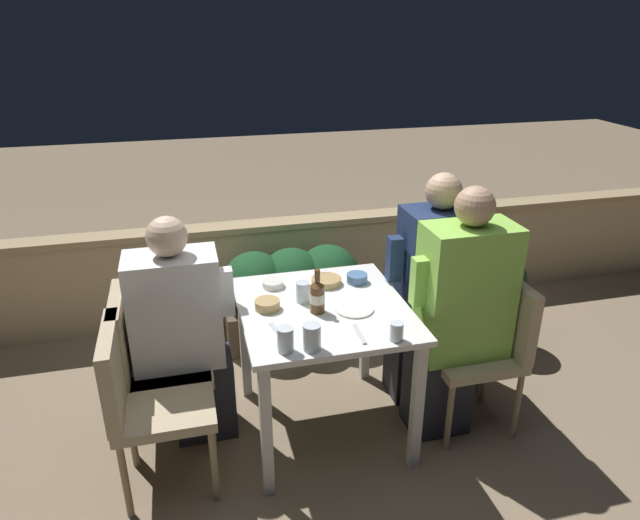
# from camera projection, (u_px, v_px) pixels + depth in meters

# --- Properties ---
(ground_plane) EXTENTS (16.00, 16.00, 0.00)m
(ground_plane) POSITION_uv_depth(u_px,v_px,m) (323.00, 426.00, 3.08)
(ground_plane) COLOR #847056
(parapet_wall) EXTENTS (9.00, 0.18, 0.71)m
(parapet_wall) POSITION_uv_depth(u_px,v_px,m) (277.00, 266.00, 4.15)
(parapet_wall) COLOR tan
(parapet_wall) RESTS_ON ground_plane
(dining_table) EXTENTS (0.82, 0.87, 0.73)m
(dining_table) POSITION_uv_depth(u_px,v_px,m) (323.00, 325.00, 2.83)
(dining_table) COLOR white
(dining_table) RESTS_ON ground_plane
(planter_hedge) EXTENTS (0.90, 0.47, 0.65)m
(planter_hedge) POSITION_uv_depth(u_px,v_px,m) (292.00, 290.00, 3.78)
(planter_hedge) COLOR brown
(planter_hedge) RESTS_ON ground_plane
(chair_left_near) EXTENTS (0.44, 0.44, 0.83)m
(chair_left_near) POSITION_uv_depth(u_px,v_px,m) (142.00, 392.00, 2.52)
(chair_left_near) COLOR tan
(chair_left_near) RESTS_ON ground_plane
(chair_left_far) EXTENTS (0.44, 0.44, 0.83)m
(chair_left_far) POSITION_uv_depth(u_px,v_px,m) (146.00, 354.00, 2.80)
(chair_left_far) COLOR tan
(chair_left_far) RESTS_ON ground_plane
(person_white_polo) EXTENTS (0.50, 0.26, 1.21)m
(person_white_polo) POSITION_uv_depth(u_px,v_px,m) (185.00, 332.00, 2.81)
(person_white_polo) COLOR #282833
(person_white_polo) RESTS_ON ground_plane
(chair_right_near) EXTENTS (0.44, 0.44, 0.83)m
(chair_right_near) POSITION_uv_depth(u_px,v_px,m) (488.00, 337.00, 2.95)
(chair_right_near) COLOR tan
(chair_right_near) RESTS_ON ground_plane
(person_green_blouse) EXTENTS (0.51, 0.26, 1.33)m
(person_green_blouse) POSITION_uv_depth(u_px,v_px,m) (457.00, 315.00, 2.84)
(person_green_blouse) COLOR #282833
(person_green_blouse) RESTS_ON ground_plane
(chair_right_far) EXTENTS (0.44, 0.44, 0.83)m
(chair_right_far) POSITION_uv_depth(u_px,v_px,m) (459.00, 309.00, 3.23)
(chair_right_far) COLOR tan
(chair_right_far) RESTS_ON ground_plane
(person_navy_jumper) EXTENTS (0.48, 0.26, 1.31)m
(person_navy_jumper) POSITION_uv_depth(u_px,v_px,m) (430.00, 289.00, 3.12)
(person_navy_jumper) COLOR #282833
(person_navy_jumper) RESTS_ON ground_plane
(beer_bottle) EXTENTS (0.07, 0.07, 0.22)m
(beer_bottle) POSITION_uv_depth(u_px,v_px,m) (317.00, 296.00, 2.71)
(beer_bottle) COLOR brown
(beer_bottle) RESTS_ON dining_table
(plate_0) EXTENTS (0.19, 0.19, 0.01)m
(plate_0) POSITION_uv_depth(u_px,v_px,m) (354.00, 309.00, 2.76)
(plate_0) COLOR white
(plate_0) RESTS_ON dining_table
(bowl_0) EXTENTS (0.12, 0.12, 0.05)m
(bowl_0) POSITION_uv_depth(u_px,v_px,m) (267.00, 304.00, 2.76)
(bowl_0) COLOR tan
(bowl_0) RESTS_ON dining_table
(bowl_1) EXTENTS (0.11, 0.11, 0.05)m
(bowl_1) POSITION_uv_depth(u_px,v_px,m) (357.00, 278.00, 3.03)
(bowl_1) COLOR #4C709E
(bowl_1) RESTS_ON dining_table
(bowl_2) EXTENTS (0.16, 0.16, 0.04)m
(bowl_2) POSITION_uv_depth(u_px,v_px,m) (326.00, 280.00, 3.01)
(bowl_2) COLOR tan
(bowl_2) RESTS_ON dining_table
(bowl_3) EXTENTS (0.11, 0.11, 0.04)m
(bowl_3) POSITION_uv_depth(u_px,v_px,m) (273.00, 283.00, 2.98)
(bowl_3) COLOR silver
(bowl_3) RESTS_ON dining_table
(glass_cup_0) EXTENTS (0.08, 0.08, 0.12)m
(glass_cup_0) POSITION_uv_depth(u_px,v_px,m) (312.00, 337.00, 2.41)
(glass_cup_0) COLOR silver
(glass_cup_0) RESTS_ON dining_table
(glass_cup_1) EXTENTS (0.07, 0.07, 0.11)m
(glass_cup_1) POSITION_uv_depth(u_px,v_px,m) (285.00, 340.00, 2.40)
(glass_cup_1) COLOR silver
(glass_cup_1) RESTS_ON dining_table
(glass_cup_2) EXTENTS (0.06, 0.06, 0.09)m
(glass_cup_2) POSITION_uv_depth(u_px,v_px,m) (397.00, 331.00, 2.49)
(glass_cup_2) COLOR silver
(glass_cup_2) RESTS_ON dining_table
(glass_cup_3) EXTENTS (0.07, 0.07, 0.11)m
(glass_cup_3) POSITION_uv_depth(u_px,v_px,m) (303.00, 292.00, 2.81)
(glass_cup_3) COLOR silver
(glass_cup_3) RESTS_ON dining_table
(fork_0) EXTENTS (0.02, 0.17, 0.01)m
(fork_0) POSITION_uv_depth(u_px,v_px,m) (360.00, 334.00, 2.54)
(fork_0) COLOR silver
(fork_0) RESTS_ON dining_table
(fork_1) EXTENTS (0.05, 0.17, 0.01)m
(fork_1) POSITION_uv_depth(u_px,v_px,m) (277.00, 332.00, 2.56)
(fork_1) COLOR silver
(fork_1) RESTS_ON dining_table
(potted_plant) EXTENTS (0.34, 0.34, 0.64)m
(potted_plant) POSITION_uv_depth(u_px,v_px,m) (497.00, 290.00, 3.72)
(potted_plant) COLOR brown
(potted_plant) RESTS_ON ground_plane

